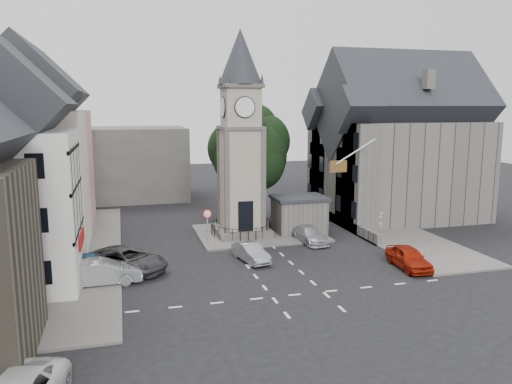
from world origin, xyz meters
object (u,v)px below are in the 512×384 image
object	(u,v)px
stone_shelter	(299,215)
pedestrian	(380,221)
car_west_blue	(87,264)
clock_tower	(241,135)
car_east_red	(409,257)

from	to	relation	value
stone_shelter	pedestrian	size ratio (longest dim) A/B	2.47
car_west_blue	pedestrian	size ratio (longest dim) A/B	2.48
car_west_blue	pedestrian	xyz separation A→B (m)	(23.00, 5.19, 0.13)
pedestrian	stone_shelter	bearing A→B (deg)	-32.63
clock_tower	stone_shelter	bearing A→B (deg)	-5.84
clock_tower	car_west_blue	distance (m)	15.38
stone_shelter	pedestrian	world-z (taller)	stone_shelter
clock_tower	car_east_red	bearing A→B (deg)	-52.28
clock_tower	pedestrian	distance (m)	13.72
stone_shelter	car_east_red	world-z (taller)	stone_shelter
clock_tower	pedestrian	bearing A→B (deg)	-9.22
car_east_red	pedestrian	bearing A→B (deg)	76.12
stone_shelter	car_east_red	bearing A→B (deg)	-70.59
stone_shelter	car_east_red	distance (m)	11.16
car_east_red	pedestrian	xyz separation A→B (m)	(3.00, 9.12, 0.16)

